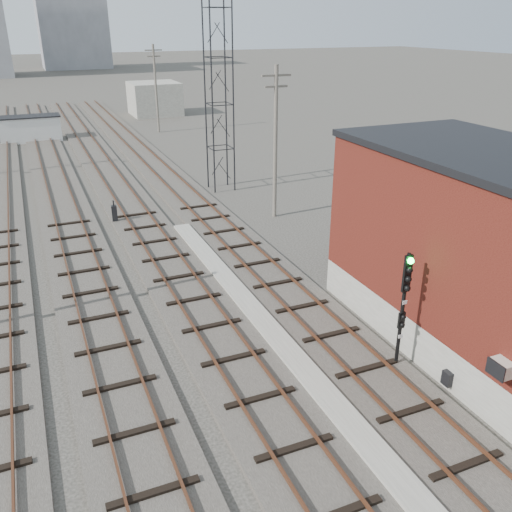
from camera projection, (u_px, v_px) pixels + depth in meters
ground at (96, 133)px, 58.49m from camera, size 320.00×320.00×0.00m
track_right at (167, 178)px, 41.65m from camera, size 3.20×90.00×0.39m
track_mid_right at (115, 184)px, 40.21m from camera, size 3.20×90.00×0.39m
track_mid_left at (58, 190)px, 38.78m from camera, size 3.20×90.00×0.39m
platform_curb at (286, 351)px, 19.85m from camera, size 0.90×28.00×0.26m
brick_building at (490, 254)px, 19.27m from camera, size 6.54×12.20×7.22m
lattice_tower at (219, 81)px, 36.39m from camera, size 1.60×1.60×15.00m
utility_pole_right_a at (275, 139)px, 31.93m from camera, size 1.80×0.24×9.00m
utility_pole_right_b at (156, 86)px, 57.22m from camera, size 1.80×0.24×9.00m
apartment_right at (71, 12)px, 132.02m from camera, size 16.00×12.00×26.00m
shed_right at (155, 99)px, 69.35m from camera, size 6.00×6.00×4.00m
signal_mast at (404, 302)px, 18.08m from camera, size 0.40×0.42×4.39m
switch_stand at (115, 214)px, 32.35m from camera, size 0.34×0.34×1.36m
site_trailer at (30, 128)px, 54.27m from camera, size 5.98×2.61×2.51m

